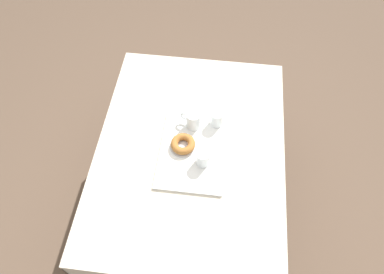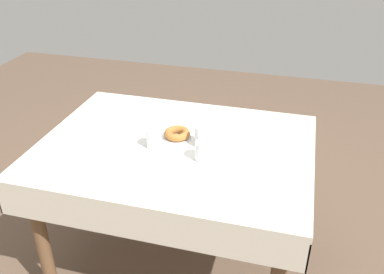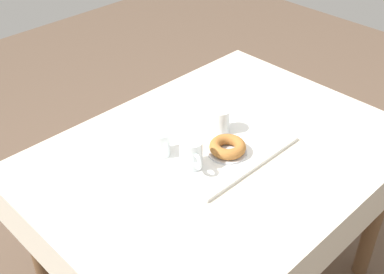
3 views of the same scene
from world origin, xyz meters
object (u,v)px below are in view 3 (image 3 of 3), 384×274
tea_mug_left (191,154)px  water_glass_far (220,121)px  dining_table (218,176)px  donut_plate_left (228,152)px  water_glass_near (160,144)px  sugar_donut_left (228,146)px  serving_tray (219,146)px

tea_mug_left → water_glass_far: (-0.21, -0.07, -0.01)m
dining_table → donut_plate_left: (-0.00, 0.04, 0.12)m
water_glass_near → sugar_donut_left: (-0.16, 0.15, -0.01)m
water_glass_near → water_glass_far: 0.24m
tea_mug_left → serving_tray: bearing=-174.3°
dining_table → tea_mug_left: 0.21m
dining_table → water_glass_far: water_glass_far is taller
serving_tray → tea_mug_left: 0.16m
water_glass_far → water_glass_near: bearing=-11.1°
water_glass_far → sugar_donut_left: size_ratio=0.71×
sugar_donut_left → water_glass_far: bearing=-125.3°
serving_tray → water_glass_far: (-0.06, -0.06, 0.05)m
serving_tray → water_glass_far: size_ratio=5.21×
water_glass_far → donut_plate_left: water_glass_far is taller
water_glass_near → donut_plate_left: water_glass_near is taller
water_glass_far → donut_plate_left: size_ratio=0.66×
serving_tray → tea_mug_left: (0.15, 0.01, 0.05)m
sugar_donut_left → donut_plate_left: bearing=0.0°
dining_table → tea_mug_left: tea_mug_left is taller
water_glass_far → sugar_donut_left: water_glass_far is taller
water_glass_near → sugar_donut_left: bearing=137.0°
dining_table → sugar_donut_left: 0.15m
serving_tray → water_glass_far: bearing=-138.3°
tea_mug_left → donut_plate_left: bearing=165.3°
dining_table → donut_plate_left: bearing=92.7°
tea_mug_left → water_glass_near: 0.12m
sugar_donut_left → tea_mug_left: bearing=-14.7°
dining_table → sugar_donut_left: bearing=92.7°
serving_tray → water_glass_near: bearing=-30.1°
tea_mug_left → dining_table: bearing=-179.9°
dining_table → serving_tray: (-0.01, -0.01, 0.11)m
donut_plate_left → dining_table: bearing=-87.3°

